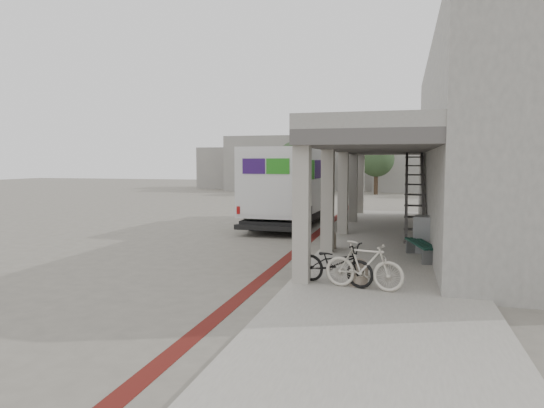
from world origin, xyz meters
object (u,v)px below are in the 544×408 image
(bicycle_black, at_px, (335,263))
(bench, at_px, (421,247))
(fedex_truck, at_px, (292,185))
(bicycle_cream, at_px, (364,265))
(utility_cabinet, at_px, (423,234))

(bicycle_black, bearing_deg, bench, -11.36)
(bench, bearing_deg, fedex_truck, 112.96)
(bench, height_order, bicycle_black, bicycle_black)
(bench, xyz_separation_m, bicycle_cream, (-1.35, -3.91, 0.20))
(bicycle_black, height_order, bicycle_cream, bicycle_cream)
(fedex_truck, xyz_separation_m, utility_cabinet, (5.62, -6.16, -1.20))
(fedex_truck, distance_m, utility_cabinet, 8.42)
(bench, distance_m, bicycle_black, 4.18)
(utility_cabinet, bearing_deg, bench, -85.72)
(fedex_truck, relative_size, utility_cabinet, 7.37)
(fedex_truck, height_order, bicycle_cream, fedex_truck)
(utility_cabinet, xyz_separation_m, bicycle_cream, (-1.43, -5.00, -0.03))
(utility_cabinet, relative_size, bicycle_black, 0.60)
(utility_cabinet, xyz_separation_m, bicycle_black, (-2.10, -4.75, -0.07))
(fedex_truck, distance_m, bench, 9.24)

